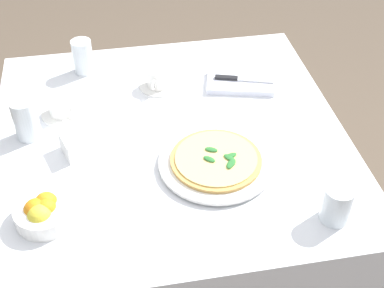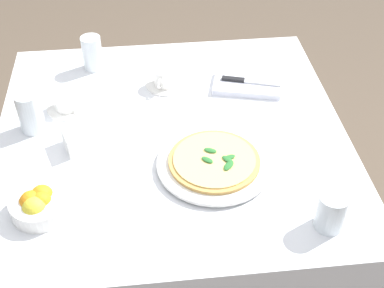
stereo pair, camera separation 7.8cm
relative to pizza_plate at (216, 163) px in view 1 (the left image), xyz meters
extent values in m
plane|color=brown|center=(-0.11, 0.16, -0.76)|extent=(8.00, 8.00, 0.00)
cube|color=white|center=(-0.11, 0.16, -0.02)|extent=(1.04, 1.04, 0.02)
cube|color=white|center=(-0.11, 0.67, -0.17)|extent=(1.04, 0.01, 0.28)
cube|color=white|center=(-0.62, 0.16, -0.17)|extent=(0.01, 1.04, 0.28)
cube|color=white|center=(0.41, 0.16, -0.17)|extent=(0.01, 1.04, 0.28)
cylinder|color=brown|center=(-0.53, 0.59, -0.40)|extent=(0.06, 0.06, 0.73)
cylinder|color=brown|center=(0.32, 0.59, -0.40)|extent=(0.06, 0.06, 0.73)
cylinder|color=white|center=(0.00, 0.00, -0.01)|extent=(0.19, 0.19, 0.01)
cylinder|color=white|center=(0.00, 0.00, 0.00)|extent=(0.32, 0.32, 0.01)
cylinder|color=tan|center=(0.00, 0.00, 0.01)|extent=(0.25, 0.25, 0.01)
cylinder|color=#EFD17A|center=(0.00, 0.00, 0.02)|extent=(0.23, 0.23, 0.00)
ellipsoid|color=#2D7533|center=(-0.01, 0.03, 0.02)|extent=(0.04, 0.03, 0.01)
ellipsoid|color=#2D7533|center=(0.03, -0.01, 0.02)|extent=(0.04, 0.04, 0.01)
ellipsoid|color=#2D7533|center=(0.04, 0.00, 0.02)|extent=(0.04, 0.03, 0.01)
ellipsoid|color=#2D7533|center=(-0.02, -0.01, 0.02)|extent=(0.04, 0.04, 0.01)
ellipsoid|color=#2D7533|center=(0.04, -0.03, 0.02)|extent=(0.03, 0.04, 0.01)
ellipsoid|color=#2D7533|center=(0.03, -0.04, 0.02)|extent=(0.03, 0.04, 0.01)
cylinder|color=white|center=(-0.42, 0.31, -0.01)|extent=(0.13, 0.13, 0.01)
cylinder|color=white|center=(-0.42, 0.31, 0.03)|extent=(0.08, 0.08, 0.06)
torus|color=white|center=(-0.38, 0.28, 0.03)|extent=(0.03, 0.03, 0.03)
cylinder|color=black|center=(-0.42, 0.31, 0.05)|extent=(0.07, 0.07, 0.00)
cylinder|color=white|center=(-0.10, 0.41, -0.01)|extent=(0.13, 0.13, 0.01)
cylinder|color=white|center=(-0.10, 0.41, 0.03)|extent=(0.08, 0.08, 0.06)
torus|color=white|center=(-0.13, 0.37, 0.03)|extent=(0.02, 0.03, 0.03)
cylinder|color=black|center=(-0.10, 0.41, 0.05)|extent=(0.07, 0.07, 0.00)
cylinder|color=white|center=(-0.52, 0.22, 0.05)|extent=(0.07, 0.07, 0.13)
cylinder|color=silver|center=(-0.52, 0.22, 0.02)|extent=(0.06, 0.06, 0.07)
cylinder|color=white|center=(-0.35, 0.55, 0.05)|extent=(0.07, 0.07, 0.12)
cylinder|color=silver|center=(-0.35, 0.55, 0.03)|extent=(0.06, 0.06, 0.08)
cylinder|color=white|center=(0.25, -0.24, 0.04)|extent=(0.07, 0.07, 0.10)
cylinder|color=silver|center=(0.25, -0.24, 0.02)|extent=(0.07, 0.07, 0.07)
cube|color=white|center=(0.16, 0.37, 0.00)|extent=(0.25, 0.18, 0.02)
cube|color=silver|center=(0.21, 0.36, 0.01)|extent=(0.12, 0.05, 0.01)
cube|color=black|center=(0.12, 0.39, 0.01)|extent=(0.08, 0.04, 0.01)
cylinder|color=white|center=(-0.46, -0.11, 0.01)|extent=(0.15, 0.15, 0.04)
sphere|color=orange|center=(-0.45, -0.12, 0.03)|extent=(0.06, 0.06, 0.06)
sphere|color=orange|center=(-0.45, -0.10, 0.03)|extent=(0.06, 0.06, 0.06)
sphere|color=orange|center=(-0.48, -0.12, 0.02)|extent=(0.06, 0.06, 0.06)
sphere|color=yellow|center=(-0.47, -0.14, 0.02)|extent=(0.06, 0.06, 0.06)
cube|color=white|center=(-0.41, 0.12, 0.02)|extent=(0.03, 0.09, 0.06)
camera|label=1|loc=(-0.26, -1.05, 1.00)|focal=49.70mm
camera|label=2|loc=(-0.18, -1.06, 1.00)|focal=49.70mm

